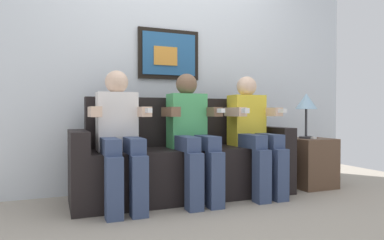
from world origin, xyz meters
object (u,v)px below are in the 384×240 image
object	(u,v)px
person_on_left	(120,133)
person_on_right	(253,130)
person_in_middle	(192,131)
side_table_right	(310,163)
couch	(185,162)
spare_remote_on_table	(311,138)
table_lamp	(306,103)

from	to	relation	value
person_on_left	person_on_right	bearing A→B (deg)	-0.02
person_in_middle	side_table_right	xyz separation A→B (m)	(1.34, 0.06, -0.36)
couch	person_in_middle	world-z (taller)	person_in_middle
couch	person_in_middle	xyz separation A→B (m)	(0.00, -0.17, 0.29)
spare_remote_on_table	person_on_right	bearing A→B (deg)	-177.33
couch	person_on_left	xyz separation A→B (m)	(-0.62, -0.17, 0.29)
person_on_left	spare_remote_on_table	distance (m)	1.94
couch	person_on_right	bearing A→B (deg)	-15.19
couch	person_on_right	distance (m)	0.70
person_on_left	side_table_right	world-z (taller)	person_on_left
person_on_left	table_lamp	xyz separation A→B (m)	(1.92, 0.08, 0.25)
person_in_middle	table_lamp	bearing A→B (deg)	3.62
couch	table_lamp	world-z (taller)	table_lamp
side_table_right	couch	bearing A→B (deg)	175.47
person_on_left	couch	bearing A→B (deg)	15.16
person_on_left	side_table_right	bearing A→B (deg)	1.78
person_on_right	person_in_middle	bearing A→B (deg)	179.96
side_table_right	table_lamp	world-z (taller)	table_lamp
side_table_right	table_lamp	size ratio (longest dim) A/B	1.09
spare_remote_on_table	person_on_left	bearing A→B (deg)	-179.05
couch	table_lamp	size ratio (longest dim) A/B	4.31
person_on_left	person_in_middle	size ratio (longest dim) A/B	1.00
person_on_left	table_lamp	bearing A→B (deg)	2.45
person_on_left	person_on_right	distance (m)	1.23
person_in_middle	spare_remote_on_table	xyz separation A→B (m)	(1.32, 0.03, -0.10)
person_on_left	person_in_middle	world-z (taller)	same
spare_remote_on_table	side_table_right	bearing A→B (deg)	49.57
couch	side_table_right	world-z (taller)	couch
couch	person_in_middle	size ratio (longest dim) A/B	1.79
person_on_right	spare_remote_on_table	size ratio (longest dim) A/B	8.54
person_on_left	spare_remote_on_table	bearing A→B (deg)	0.95
person_in_middle	person_on_right	distance (m)	0.62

